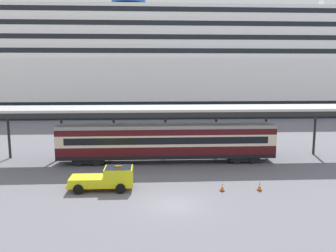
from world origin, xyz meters
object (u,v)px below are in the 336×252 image
train_carriage (167,141)px  traffic_cone_near (260,186)px  service_truck (107,178)px  cruise_ship (146,66)px  traffic_cone_mid (222,187)px

train_carriage → traffic_cone_near: 11.94m
train_carriage → service_truck: train_carriage is taller
cruise_ship → traffic_cone_mid: cruise_ship is taller
train_carriage → traffic_cone_near: train_carriage is taller
service_truck → cruise_ship: bearing=86.9°
train_carriage → traffic_cone_mid: (4.05, -9.31, -1.98)m
traffic_cone_near → traffic_cone_mid: bearing=178.6°
cruise_ship → train_carriage: cruise_ship is taller
service_truck → traffic_cone_near: (12.43, -0.95, -0.62)m
traffic_cone_near → service_truck: bearing=175.6°
service_truck → traffic_cone_mid: service_truck is taller
cruise_ship → service_truck: (-2.90, -53.32, -9.81)m
train_carriage → traffic_cone_near: bearing=-52.9°
traffic_cone_mid → train_carriage: bearing=113.5°
cruise_ship → train_carriage: size_ratio=6.31×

